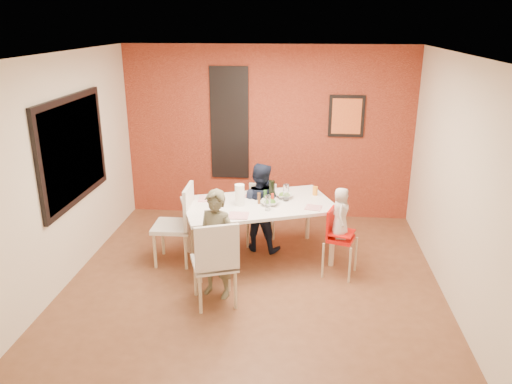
# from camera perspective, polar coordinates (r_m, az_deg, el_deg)

# --- Properties ---
(ground) EXTENTS (4.50, 4.50, 0.00)m
(ground) POSITION_cam_1_polar(r_m,az_deg,el_deg) (6.25, -0.27, -10.04)
(ground) COLOR brown
(ground) RESTS_ON ground
(ceiling) EXTENTS (4.50, 4.50, 0.02)m
(ceiling) POSITION_cam_1_polar(r_m,az_deg,el_deg) (5.47, -0.31, 15.49)
(ceiling) COLOR silver
(ceiling) RESTS_ON wall_back
(wall_back) EXTENTS (4.50, 0.02, 2.70)m
(wall_back) POSITION_cam_1_polar(r_m,az_deg,el_deg) (7.88, 1.37, 6.72)
(wall_back) COLOR beige
(wall_back) RESTS_ON ground
(wall_front) EXTENTS (4.50, 0.02, 2.70)m
(wall_front) POSITION_cam_1_polar(r_m,az_deg,el_deg) (3.65, -3.89, -8.72)
(wall_front) COLOR beige
(wall_front) RESTS_ON ground
(wall_left) EXTENTS (0.02, 4.50, 2.70)m
(wall_left) POSITION_cam_1_polar(r_m,az_deg,el_deg) (6.34, -20.98, 2.31)
(wall_left) COLOR beige
(wall_left) RESTS_ON ground
(wall_right) EXTENTS (0.02, 4.50, 2.70)m
(wall_right) POSITION_cam_1_polar(r_m,az_deg,el_deg) (5.94, 21.87, 1.10)
(wall_right) COLOR beige
(wall_right) RESTS_ON ground
(brick_accent_wall) EXTENTS (4.50, 0.02, 2.70)m
(brick_accent_wall) POSITION_cam_1_polar(r_m,az_deg,el_deg) (7.86, 1.36, 6.69)
(brick_accent_wall) COLOR maroon
(brick_accent_wall) RESTS_ON ground
(picture_window_frame) EXTENTS (0.05, 1.70, 1.30)m
(picture_window_frame) POSITION_cam_1_polar(r_m,az_deg,el_deg) (6.45, -20.19, 4.53)
(picture_window_frame) COLOR black
(picture_window_frame) RESTS_ON wall_left
(picture_window_pane) EXTENTS (0.02, 1.55, 1.15)m
(picture_window_pane) POSITION_cam_1_polar(r_m,az_deg,el_deg) (6.44, -20.07, 4.53)
(picture_window_pane) COLOR black
(picture_window_pane) RESTS_ON wall_left
(glassblock_strip) EXTENTS (0.55, 0.03, 1.70)m
(glassblock_strip) POSITION_cam_1_polar(r_m,az_deg,el_deg) (7.88, -3.04, 7.81)
(glassblock_strip) COLOR silver
(glassblock_strip) RESTS_ON wall_back
(glassblock_surround) EXTENTS (0.60, 0.03, 1.76)m
(glassblock_surround) POSITION_cam_1_polar(r_m,az_deg,el_deg) (7.88, -3.04, 7.81)
(glassblock_surround) COLOR black
(glassblock_surround) RESTS_ON wall_back
(art_print_frame) EXTENTS (0.54, 0.03, 0.64)m
(art_print_frame) POSITION_cam_1_polar(r_m,az_deg,el_deg) (7.79, 10.30, 8.52)
(art_print_frame) COLOR black
(art_print_frame) RESTS_ON wall_back
(art_print_canvas) EXTENTS (0.44, 0.01, 0.54)m
(art_print_canvas) POSITION_cam_1_polar(r_m,az_deg,el_deg) (7.78, 10.31, 8.50)
(art_print_canvas) COLOR orange
(art_print_canvas) RESTS_ON wall_back
(dining_table) EXTENTS (2.15, 1.66, 0.79)m
(dining_table) POSITION_cam_1_polar(r_m,az_deg,el_deg) (6.48, 0.28, -1.88)
(dining_table) COLOR white
(dining_table) RESTS_ON ground
(chair_near) EXTENTS (0.61, 0.61, 1.03)m
(chair_near) POSITION_cam_1_polar(r_m,az_deg,el_deg) (5.49, -4.65, -7.73)
(chair_near) COLOR beige
(chair_near) RESTS_ON ground
(chair_far) EXTENTS (0.42, 0.42, 0.85)m
(chair_far) POSITION_cam_1_polar(r_m,az_deg,el_deg) (7.08, 0.65, -2.17)
(chair_far) COLOR silver
(chair_far) RESTS_ON ground
(chair_left) EXTENTS (0.50, 0.50, 1.06)m
(chair_left) POSITION_cam_1_polar(r_m,az_deg,el_deg) (6.52, -8.72, -3.21)
(chair_left) COLOR silver
(chair_left) RESTS_ON ground
(high_chair) EXTENTS (0.45, 0.45, 0.86)m
(high_chair) POSITION_cam_1_polar(r_m,az_deg,el_deg) (6.26, 9.31, -4.96)
(high_chair) COLOR red
(high_chair) RESTS_ON ground
(child_near) EXTENTS (0.54, 0.44, 1.28)m
(child_near) POSITION_cam_1_polar(r_m,az_deg,el_deg) (5.68, -4.54, -5.99)
(child_near) COLOR brown
(child_near) RESTS_ON ground
(child_far) EXTENTS (0.70, 0.60, 1.24)m
(child_far) POSITION_cam_1_polar(r_m,az_deg,el_deg) (6.81, 0.44, -1.73)
(child_far) COLOR black
(child_far) RESTS_ON ground
(toddler) EXTENTS (0.23, 0.33, 0.64)m
(toddler) POSITION_cam_1_polar(r_m,az_deg,el_deg) (6.13, 9.65, -2.37)
(toddler) COLOR beige
(toddler) RESTS_ON high_chair
(plate_near_left) EXTENTS (0.24, 0.24, 0.01)m
(plate_near_left) POSITION_cam_1_polar(r_m,az_deg,el_deg) (6.05, -2.02, -2.70)
(plate_near_left) COLOR white
(plate_near_left) RESTS_ON dining_table
(plate_far_mid) EXTENTS (0.26, 0.26, 0.01)m
(plate_far_mid) POSITION_cam_1_polar(r_m,az_deg,el_deg) (6.73, -0.23, -0.37)
(plate_far_mid) COLOR silver
(plate_far_mid) RESTS_ON dining_table
(plate_near_right) EXTENTS (0.23, 0.23, 0.01)m
(plate_near_right) POSITION_cam_1_polar(r_m,az_deg,el_deg) (6.34, 6.58, -1.79)
(plate_near_right) COLOR silver
(plate_near_right) RESTS_ON dining_table
(plate_far_left) EXTENTS (0.26, 0.26, 0.01)m
(plate_far_left) POSITION_cam_1_polar(r_m,az_deg,el_deg) (6.63, -5.51, -0.77)
(plate_far_left) COLOR white
(plate_far_left) RESTS_ON dining_table
(salad_bowl_a) EXTENTS (0.25, 0.25, 0.06)m
(salad_bowl_a) POSITION_cam_1_polar(r_m,az_deg,el_deg) (6.41, 1.59, -1.20)
(salad_bowl_a) COLOR white
(salad_bowl_a) RESTS_ON dining_table
(salad_bowl_b) EXTENTS (0.25, 0.25, 0.06)m
(salad_bowl_b) POSITION_cam_1_polar(r_m,az_deg,el_deg) (6.67, 3.26, -0.41)
(salad_bowl_b) COLOR silver
(salad_bowl_b) RESTS_ON dining_table
(wine_bottle) EXTENTS (0.08, 0.08, 0.29)m
(wine_bottle) POSITION_cam_1_polar(r_m,az_deg,el_deg) (6.47, 1.83, 0.08)
(wine_bottle) COLOR black
(wine_bottle) RESTS_ON dining_table
(wine_glass_a) EXTENTS (0.07, 0.07, 0.20)m
(wine_glass_a) POSITION_cam_1_polar(r_m,az_deg,el_deg) (6.19, 1.34, -1.24)
(wine_glass_a) COLOR silver
(wine_glass_a) RESTS_ON dining_table
(wine_glass_b) EXTENTS (0.08, 0.08, 0.22)m
(wine_glass_b) POSITION_cam_1_polar(r_m,az_deg,el_deg) (6.52, 3.45, -0.08)
(wine_glass_b) COLOR white
(wine_glass_b) RESTS_ON dining_table
(paper_towel_roll) EXTENTS (0.12, 0.12, 0.28)m
(paper_towel_roll) POSITION_cam_1_polar(r_m,az_deg,el_deg) (6.35, -1.88, -0.34)
(paper_towel_roll) COLOR white
(paper_towel_roll) RESTS_ON dining_table
(condiment_red) EXTENTS (0.04, 0.04, 0.14)m
(condiment_red) POSITION_cam_1_polar(r_m,az_deg,el_deg) (6.42, 1.89, -0.77)
(condiment_red) COLOR red
(condiment_red) RESTS_ON dining_table
(condiment_green) EXTENTS (0.04, 0.04, 0.15)m
(condiment_green) POSITION_cam_1_polar(r_m,az_deg,el_deg) (6.50, 1.06, -0.45)
(condiment_green) COLOR #306C24
(condiment_green) RESTS_ON dining_table
(condiment_brown) EXTENTS (0.04, 0.04, 0.15)m
(condiment_brown) POSITION_cam_1_polar(r_m,az_deg,el_deg) (6.42, 0.34, -0.73)
(condiment_brown) COLOR brown
(condiment_brown) RESTS_ON dining_table
(sippy_cup) EXTENTS (0.07, 0.07, 0.12)m
(sippy_cup) POSITION_cam_1_polar(r_m,az_deg,el_deg) (6.79, 6.76, 0.13)
(sippy_cup) COLOR orange
(sippy_cup) RESTS_ON dining_table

